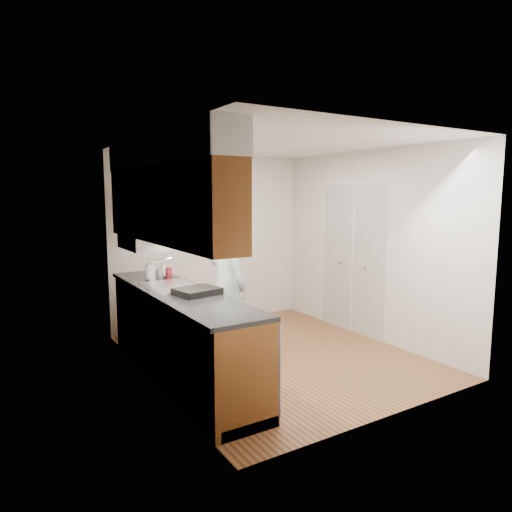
# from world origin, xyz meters

# --- Properties ---
(floor) EXTENTS (3.50, 3.50, 0.00)m
(floor) POSITION_xyz_m (0.00, 0.00, 0.00)
(floor) COLOR #9E663C
(floor) RESTS_ON ground
(ceiling) EXTENTS (3.50, 3.50, 0.00)m
(ceiling) POSITION_xyz_m (0.00, 0.00, 2.50)
(ceiling) COLOR white
(ceiling) RESTS_ON wall_left
(wall_left) EXTENTS (0.02, 3.50, 2.50)m
(wall_left) POSITION_xyz_m (-1.50, 0.00, 1.25)
(wall_left) COLOR silver
(wall_left) RESTS_ON floor
(wall_right) EXTENTS (0.02, 3.50, 2.50)m
(wall_right) POSITION_xyz_m (1.50, 0.00, 1.25)
(wall_right) COLOR silver
(wall_right) RESTS_ON floor
(wall_back) EXTENTS (3.00, 0.02, 2.50)m
(wall_back) POSITION_xyz_m (0.00, 1.75, 1.25)
(wall_back) COLOR silver
(wall_back) RESTS_ON floor
(counter) EXTENTS (0.64, 2.80, 1.30)m
(counter) POSITION_xyz_m (-1.20, -0.00, 0.49)
(counter) COLOR brown
(counter) RESTS_ON floor
(upper_cabinets) EXTENTS (0.47, 2.80, 1.21)m
(upper_cabinets) POSITION_xyz_m (-1.33, 0.05, 1.95)
(upper_cabinets) COLOR brown
(upper_cabinets) RESTS_ON wall_left
(closet_door) EXTENTS (0.02, 1.22, 2.05)m
(closet_door) POSITION_xyz_m (1.49, 0.30, 1.02)
(closet_door) COLOR silver
(closet_door) RESTS_ON wall_right
(floor_mat) EXTENTS (0.78, 1.02, 0.02)m
(floor_mat) POSITION_xyz_m (-0.56, 0.18, 0.01)
(floor_mat) COLOR slate
(floor_mat) RESTS_ON floor
(person) EXTENTS (0.56, 0.76, 2.01)m
(person) POSITION_xyz_m (-0.56, 0.18, 1.02)
(person) COLOR #A2B7C5
(person) RESTS_ON floor_mat
(soap_bottle_a) EXTENTS (0.13, 0.13, 0.25)m
(soap_bottle_a) POSITION_xyz_m (-1.27, 0.75, 1.07)
(soap_bottle_a) COLOR silver
(soap_bottle_a) RESTS_ON counter
(soap_bottle_b) EXTENTS (0.09, 0.09, 0.18)m
(soap_bottle_b) POSITION_xyz_m (-1.04, 0.90, 1.03)
(soap_bottle_b) COLOR silver
(soap_bottle_b) RESTS_ON counter
(soap_bottle_c) EXTENTS (0.19, 0.19, 0.18)m
(soap_bottle_c) POSITION_xyz_m (-1.08, 0.81, 1.03)
(soap_bottle_c) COLOR silver
(soap_bottle_c) RESTS_ON counter
(soda_can) EXTENTS (0.08, 0.08, 0.13)m
(soda_can) POSITION_xyz_m (-1.04, 0.72, 1.00)
(soda_can) COLOR #B51F2D
(soda_can) RESTS_ON counter
(steel_can) EXTENTS (0.07, 0.07, 0.12)m
(steel_can) POSITION_xyz_m (-1.15, 0.72, 1.00)
(steel_can) COLOR #A5A5AA
(steel_can) RESTS_ON counter
(dish_rack) EXTENTS (0.46, 0.41, 0.06)m
(dish_rack) POSITION_xyz_m (-1.13, -0.27, 0.97)
(dish_rack) COLOR black
(dish_rack) RESTS_ON counter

